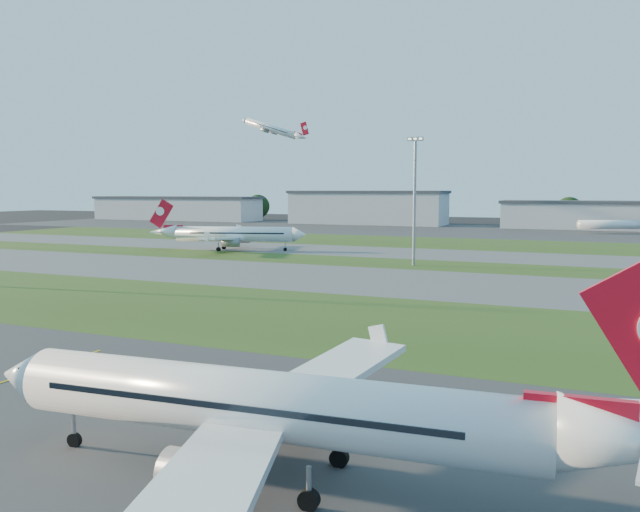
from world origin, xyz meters
The scene contains 18 objects.
grass_strip_a centered at (0.00, 52.00, 0.01)m, with size 300.00×34.00×0.01m, color #2D4517.
taxiway_a centered at (0.00, 85.00, 0.01)m, with size 300.00×32.00×0.01m, color #515154.
grass_strip_b centered at (0.00, 110.00, 0.01)m, with size 300.00×18.00×0.01m, color #2D4517.
taxiway_b centered at (0.00, 132.00, 0.01)m, with size 300.00×26.00×0.01m, color #515154.
grass_strip_c centered at (0.00, 165.00, 0.01)m, with size 300.00×40.00×0.01m, color #2D4517.
apron_far centered at (0.00, 225.00, 0.01)m, with size 400.00×80.00×0.01m, color #333335.
airliner_parked centered at (32.21, 12.99, 3.88)m, with size 35.38×29.93×11.04m.
airliner_taxiing centered at (-35.41, 121.38, 4.09)m, with size 36.29×30.54×11.65m.
airliner_departing centered at (-79.72, 227.77, 41.83)m, with size 29.48×24.95×9.20m.
mini_jet_near centered at (56.46, 229.57, 3.28)m, with size 26.74×13.70×9.48m.
light_mast_centre centered at (15.00, 108.00, 14.81)m, with size 3.20×0.70×25.80m.
hangar_far_west centered at (-150.00, 255.00, 6.14)m, with size 91.80×23.00×12.20m.
hangar_west centered at (-45.00, 255.00, 7.64)m, with size 71.40×23.00×15.20m.
hangar_east centered at (55.00, 255.00, 5.64)m, with size 81.60×23.00×11.20m.
tree_far_west centered at (-190.00, 268.00, 6.49)m, with size 11.00×11.00×12.00m.
tree_west centered at (-110.00, 270.00, 7.14)m, with size 12.10×12.10×13.20m.
tree_mid_west centered at (-20.00, 266.00, 5.84)m, with size 9.90×9.90×10.80m.
tree_mid_east centered at (40.00, 269.00, 6.81)m, with size 11.55×11.55×12.60m.
Camera 1 is at (46.95, -14.94, 15.13)m, focal length 35.00 mm.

